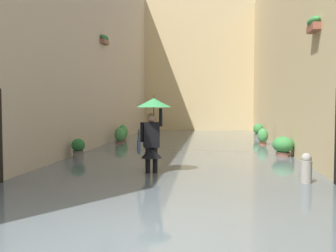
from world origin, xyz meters
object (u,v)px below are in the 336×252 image
object	(u,v)px
potted_plant_mid_right	(78,149)
mooring_bollard	(306,172)
potted_plant_mid_left	(263,137)
potted_plant_near_left	(258,132)
potted_plant_near_right	(120,137)
potted_plant_far_left	(283,147)
potted_plant_far_right	(123,133)
person_wading	(152,125)

from	to	relation	value
potted_plant_mid_right	mooring_bollard	xyz separation A→B (m)	(-6.21, 3.27, -0.04)
potted_plant_mid_left	potted_plant_near_left	world-z (taller)	potted_plant_near_left
potted_plant_near_right	potted_plant_far_left	distance (m)	7.30
potted_plant_far_left	potted_plant_far_right	bearing A→B (deg)	-37.26
potted_plant_mid_left	potted_plant_far_left	xyz separation A→B (m)	(-0.17, 3.78, -0.01)
potted_plant_near_left	potted_plant_far_left	world-z (taller)	potted_plant_near_left
potted_plant_far_right	potted_plant_mid_right	distance (m)	6.02
potted_plant_near_left	potted_plant_far_left	bearing A→B (deg)	89.93
potted_plant_far_right	potted_plant_mid_left	xyz separation A→B (m)	(-6.30, 1.15, -0.03)
person_wading	mooring_bollard	distance (m)	3.68
person_wading	potted_plant_far_left	bearing A→B (deg)	-136.53
potted_plant_near_right	potted_plant_mid_left	bearing A→B (deg)	-179.15
person_wading	potted_plant_far_left	xyz separation A→B (m)	(-3.74, -3.54, -0.89)
potted_plant_mid_right	potted_plant_mid_left	bearing A→B (deg)	-142.34
potted_plant_near_left	potted_plant_near_right	bearing A→B (deg)	28.01
person_wading	mooring_bollard	bearing A→B (deg)	166.54
potted_plant_near_left	mooring_bollard	distance (m)	11.42
person_wading	potted_plant_near_right	bearing A→B (deg)	-70.42
potted_plant_near_left	mooring_bollard	world-z (taller)	potted_plant_near_left
potted_plant_mid_right	potted_plant_near_right	size ratio (longest dim) A/B	0.93
potted_plant_near_left	potted_plant_mid_right	bearing A→B (deg)	51.41
potted_plant_mid_left	mooring_bollard	distance (m)	8.14
potted_plant_far_right	potted_plant_mid_right	xyz separation A→B (m)	(0.02, 6.02, -0.07)
potted_plant_near_left	potted_plant_far_left	size ratio (longest dim) A/B	1.11
potted_plant_near_right	mooring_bollard	xyz separation A→B (m)	(-6.02, 8.05, -0.04)
person_wading	potted_plant_far_right	bearing A→B (deg)	-72.08
mooring_bollard	potted_plant_far_left	bearing A→B (deg)	-93.71
potted_plant_far_left	mooring_bollard	xyz separation A→B (m)	(0.28, 4.37, -0.07)
potted_plant_near_right	potted_plant_far_right	bearing A→B (deg)	-82.27
potted_plant_far_right	mooring_bollard	world-z (taller)	potted_plant_far_right
potted_plant_near_right	potted_plant_near_left	distance (m)	7.15
potted_plant_mid_left	potted_plant_near_right	world-z (taller)	potted_plant_mid_left
potted_plant_far_right	potted_plant_far_left	bearing A→B (deg)	142.74
potted_plant_far_left	potted_plant_mid_left	bearing A→B (deg)	-87.40
person_wading	potted_plant_mid_right	bearing A→B (deg)	-41.56
potted_plant_near_right	person_wading	bearing A→B (deg)	109.58
potted_plant_mid_left	potted_plant_near_right	bearing A→B (deg)	0.85
person_wading	potted_plant_far_right	xyz separation A→B (m)	(2.74, -8.47, -0.85)
potted_plant_far_right	potted_plant_near_left	bearing A→B (deg)	-161.90
potted_plant_mid_right	potted_plant_mid_left	world-z (taller)	potted_plant_mid_left
potted_plant_mid_right	mooring_bollard	size ratio (longest dim) A/B	0.96
potted_plant_mid_left	potted_plant_near_left	bearing A→B (deg)	-93.16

